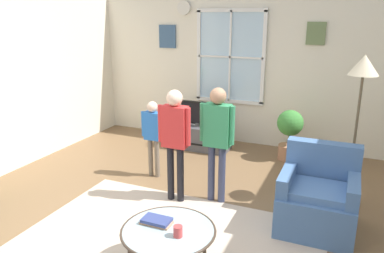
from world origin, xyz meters
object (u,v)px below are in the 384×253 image
object	(u,v)px
person_red_shirt	(175,133)
person_green_shirt	(217,132)
person_blue_shirt	(153,130)
television	(198,113)
book_stack	(157,221)
tv_stand	(198,137)
cup	(178,231)
armchair	(318,199)
potted_plant_by_window	(290,131)
floor_lamp	(362,81)
coffee_table	(168,232)
remote_near_books	(163,221)

from	to	relation	value
person_red_shirt	person_green_shirt	world-z (taller)	person_green_shirt
person_blue_shirt	person_green_shirt	size ratio (longest dim) A/B	0.77
television	book_stack	bearing A→B (deg)	-74.18
tv_stand	cup	xyz separation A→B (m)	(1.11, -3.12, 0.27)
armchair	person_red_shirt	bearing A→B (deg)	-178.91
person_green_shirt	potted_plant_by_window	world-z (taller)	person_green_shirt
tv_stand	person_blue_shirt	world-z (taller)	person_blue_shirt
tv_stand	armchair	world-z (taller)	armchair
television	armchair	xyz separation A→B (m)	(2.09, -1.80, -0.28)
person_green_shirt	floor_lamp	distance (m)	1.67
cup	person_blue_shirt	world-z (taller)	person_blue_shirt
person_green_shirt	armchair	bearing A→B (deg)	-7.05
potted_plant_by_window	person_red_shirt	bearing A→B (deg)	-118.29
coffee_table	book_stack	bearing A→B (deg)	160.24
coffee_table	potted_plant_by_window	xyz separation A→B (m)	(0.50, 3.13, 0.07)
tv_stand	potted_plant_by_window	bearing A→B (deg)	2.72
book_stack	cup	bearing A→B (deg)	-22.99
coffee_table	remote_near_books	xyz separation A→B (m)	(-0.10, 0.10, 0.03)
tv_stand	book_stack	world-z (taller)	book_stack
book_stack	person_blue_shirt	distance (m)	1.97
television	person_blue_shirt	bearing A→B (deg)	-95.06
tv_stand	floor_lamp	distance (m)	2.92
tv_stand	television	bearing A→B (deg)	-90.00
coffee_table	television	bearing A→B (deg)	107.97
book_stack	person_red_shirt	distance (m)	1.31
armchair	coffee_table	distance (m)	1.68
floor_lamp	person_green_shirt	bearing A→B (deg)	-159.25
person_blue_shirt	floor_lamp	distance (m)	2.63
remote_near_books	tv_stand	bearing A→B (deg)	106.78
floor_lamp	television	bearing A→B (deg)	155.24
television	coffee_table	bearing A→B (deg)	-72.03
tv_stand	potted_plant_by_window	distance (m)	1.52
person_red_shirt	floor_lamp	distance (m)	2.14
armchair	cup	distance (m)	1.65
tv_stand	armchair	bearing A→B (deg)	-40.69
armchair	coffee_table	size ratio (longest dim) A/B	1.06
coffee_table	potted_plant_by_window	bearing A→B (deg)	80.94
cup	television	bearing A→B (deg)	109.61
potted_plant_by_window	armchair	bearing A→B (deg)	-72.14
remote_near_books	person_green_shirt	xyz separation A→B (m)	(0.03, 1.31, 0.44)
remote_near_books	floor_lamp	size ratio (longest dim) A/B	0.08
book_stack	person_blue_shirt	world-z (taller)	person_blue_shirt
book_stack	person_green_shirt	world-z (taller)	person_green_shirt
book_stack	floor_lamp	bearing A→B (deg)	51.24
coffee_table	remote_near_books	bearing A→B (deg)	135.08
armchair	person_green_shirt	size ratio (longest dim) A/B	0.63
book_stack	remote_near_books	size ratio (longest dim) A/B	1.95
potted_plant_by_window	floor_lamp	world-z (taller)	floor_lamp
television	potted_plant_by_window	world-z (taller)	television
armchair	person_blue_shirt	xyz separation A→B (m)	(-2.21, 0.49, 0.34)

